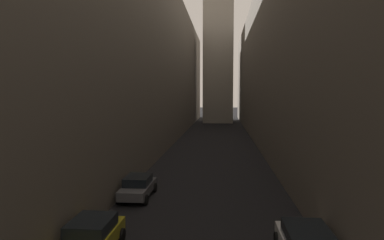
# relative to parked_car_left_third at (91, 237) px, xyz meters

# --- Properties ---
(ground_plane) EXTENTS (264.00, 264.00, 0.00)m
(ground_plane) POSITION_rel_parked_car_left_third_xyz_m (4.40, 30.87, -0.78)
(ground_plane) COLOR black
(building_block_left) EXTENTS (13.89, 108.00, 22.06)m
(building_block_left) POSITION_rel_parked_car_left_third_xyz_m (-8.05, 32.87, 10.25)
(building_block_left) COLOR #60594F
(building_block_left) RESTS_ON ground
(building_block_right) EXTENTS (10.09, 108.00, 21.13)m
(building_block_right) POSITION_rel_parked_car_left_third_xyz_m (14.94, 32.87, 9.79)
(building_block_right) COLOR #60594F
(building_block_right) RESTS_ON ground
(parked_car_left_third) EXTENTS (2.01, 4.06, 1.49)m
(parked_car_left_third) POSITION_rel_parked_car_left_third_xyz_m (0.00, 0.00, 0.00)
(parked_car_left_third) COLOR #A59919
(parked_car_left_third) RESTS_ON ground
(parked_car_left_far) EXTENTS (1.89, 4.02, 1.41)m
(parked_car_left_far) POSITION_rel_parked_car_left_third_xyz_m (0.00, 7.95, -0.04)
(parked_car_left_far) COLOR #4C4C51
(parked_car_left_far) RESTS_ON ground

